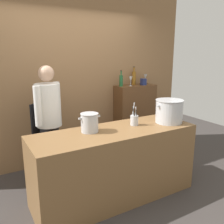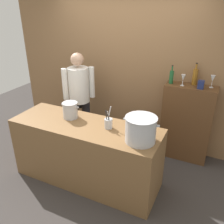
# 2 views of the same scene
# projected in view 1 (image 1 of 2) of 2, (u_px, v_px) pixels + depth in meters

# --- Properties ---
(ground_plane) EXTENTS (8.00, 8.00, 0.00)m
(ground_plane) POSITION_uv_depth(u_px,v_px,m) (115.00, 196.00, 3.17)
(ground_plane) COLOR #383330
(brick_back_panel) EXTENTS (4.40, 0.10, 3.00)m
(brick_back_panel) POSITION_uv_depth(u_px,v_px,m) (71.00, 73.00, 3.98)
(brick_back_panel) COLOR olive
(brick_back_panel) RESTS_ON ground_plane
(prep_counter) EXTENTS (2.06, 0.70, 0.90)m
(prep_counter) POSITION_uv_depth(u_px,v_px,m) (115.00, 164.00, 3.06)
(prep_counter) COLOR brown
(prep_counter) RESTS_ON ground_plane
(bar_cabinet) EXTENTS (0.76, 0.32, 1.24)m
(bar_cabinet) POSITION_uv_depth(u_px,v_px,m) (135.00, 118.00, 4.58)
(bar_cabinet) COLOR brown
(bar_cabinet) RESTS_ON ground_plane
(chef) EXTENTS (0.45, 0.43, 1.66)m
(chef) POSITION_uv_depth(u_px,v_px,m) (49.00, 117.00, 3.31)
(chef) COLOR black
(chef) RESTS_ON ground_plane
(stockpot_large) EXTENTS (0.43, 0.37, 0.31)m
(stockpot_large) POSITION_uv_depth(u_px,v_px,m) (169.00, 111.00, 3.24)
(stockpot_large) COLOR #B7BABF
(stockpot_large) RESTS_ON prep_counter
(stockpot_small) EXTENTS (0.28, 0.21, 0.23)m
(stockpot_small) POSITION_uv_depth(u_px,v_px,m) (90.00, 123.00, 2.87)
(stockpot_small) COLOR #B7BABF
(stockpot_small) RESTS_ON prep_counter
(utensil_crock) EXTENTS (0.10, 0.10, 0.30)m
(utensil_crock) POSITION_uv_depth(u_px,v_px,m) (134.00, 120.00, 3.14)
(utensil_crock) COLOR #B7BABF
(utensil_crock) RESTS_ON prep_counter
(wine_bottle_green) EXTENTS (0.06, 0.06, 0.28)m
(wine_bottle_green) POSITION_uv_depth(u_px,v_px,m) (121.00, 80.00, 4.25)
(wine_bottle_green) COLOR #1E592D
(wine_bottle_green) RESTS_ON bar_cabinet
(wine_bottle_amber) EXTENTS (0.07, 0.07, 0.33)m
(wine_bottle_amber) POSITION_uv_depth(u_px,v_px,m) (134.00, 78.00, 4.48)
(wine_bottle_amber) COLOR #8C5919
(wine_bottle_amber) RESTS_ON bar_cabinet
(wine_glass_short) EXTENTS (0.07, 0.07, 0.18)m
(wine_glass_short) POSITION_uv_depth(u_px,v_px,m) (145.00, 77.00, 4.58)
(wine_glass_short) COLOR silver
(wine_glass_short) RESTS_ON bar_cabinet
(wine_glass_tall) EXTENTS (0.06, 0.06, 0.17)m
(wine_glass_tall) POSITION_uv_depth(u_px,v_px,m) (131.00, 79.00, 4.31)
(wine_glass_tall) COLOR silver
(wine_glass_tall) RESTS_ON bar_cabinet
(spice_tin_navy) EXTENTS (0.08, 0.08, 0.12)m
(spice_tin_navy) POSITION_uv_depth(u_px,v_px,m) (143.00, 82.00, 4.43)
(spice_tin_navy) COLOR navy
(spice_tin_navy) RESTS_ON bar_cabinet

